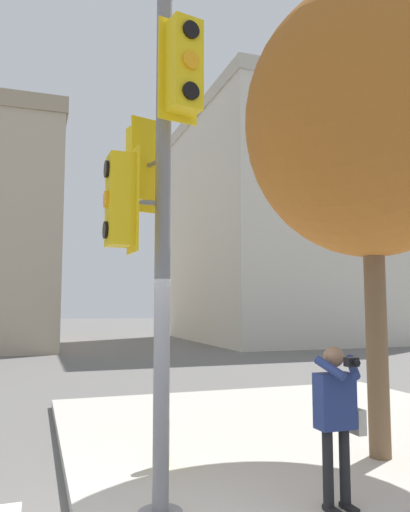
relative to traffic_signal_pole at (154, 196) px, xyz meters
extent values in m
cube|color=#BCB7AD|center=(3.33, 2.85, -3.25)|extent=(8.00, 8.00, 0.16)
cylinder|color=slate|center=(0.09, 0.01, -0.47)|extent=(0.16, 0.16, 5.15)
cylinder|color=slate|center=(0.03, 0.20, 0.40)|extent=(0.12, 0.24, 0.05)
cube|color=yellow|center=(-0.03, 0.43, 0.40)|extent=(0.36, 0.32, 0.90)
cube|color=yellow|center=(0.00, 0.30, 0.40)|extent=(0.41, 0.14, 1.02)
cylinder|color=black|center=(-0.07, 0.56, 0.70)|extent=(0.17, 0.08, 0.17)
cylinder|color=orange|center=(-0.07, 0.56, 0.40)|extent=(0.17, 0.08, 0.17)
cylinder|color=black|center=(-0.07, 0.56, 0.10)|extent=(0.17, 0.08, 0.17)
cylinder|color=slate|center=(0.13, -0.19, 1.20)|extent=(0.10, 0.24, 0.05)
cube|color=yellow|center=(0.18, -0.42, 1.20)|extent=(0.34, 0.30, 0.90)
cube|color=yellow|center=(0.15, -0.30, 1.20)|extent=(0.42, 0.11, 1.02)
cylinder|color=black|center=(0.21, -0.56, 1.50)|extent=(0.17, 0.06, 0.17)
cylinder|color=orange|center=(0.21, -0.56, 1.20)|extent=(0.17, 0.06, 0.17)
cylinder|color=black|center=(0.21, -0.56, 0.90)|extent=(0.17, 0.06, 0.17)
cylinder|color=slate|center=(-0.11, 0.00, -0.07)|extent=(0.24, 0.06, 0.05)
cube|color=yellow|center=(-0.35, -0.01, -0.07)|extent=(0.25, 0.31, 0.90)
cube|color=yellow|center=(-0.22, -0.01, -0.07)|extent=(0.04, 0.42, 1.02)
cylinder|color=black|center=(-0.48, -0.02, 0.23)|extent=(0.04, 0.17, 0.17)
cylinder|color=orange|center=(-0.48, -0.02, -0.07)|extent=(0.04, 0.17, 0.17)
cylinder|color=black|center=(-0.48, -0.02, -0.37)|extent=(0.04, 0.17, 0.17)
cube|color=black|center=(1.79, -0.30, -3.14)|extent=(0.09, 0.24, 0.05)
cube|color=black|center=(1.99, -0.30, -3.14)|extent=(0.09, 0.24, 0.05)
cylinder|color=black|center=(1.79, -0.24, -2.77)|extent=(0.11, 0.11, 0.80)
cylinder|color=black|center=(1.99, -0.24, -2.77)|extent=(0.11, 0.11, 0.80)
cube|color=navy|center=(1.89, -0.24, -2.08)|extent=(0.40, 0.22, 0.57)
sphere|color=#8C664C|center=(1.89, -0.24, -1.63)|extent=(0.22, 0.22, 0.22)
cube|color=black|center=(1.89, -0.55, -1.65)|extent=(0.12, 0.10, 0.09)
cylinder|color=black|center=(1.89, -0.62, -1.65)|extent=(0.06, 0.08, 0.06)
cylinder|color=navy|center=(1.75, -0.38, -1.73)|extent=(0.23, 0.35, 0.23)
cylinder|color=navy|center=(2.02, -0.38, -1.73)|extent=(0.23, 0.35, 0.23)
cube|color=#B7B2A8|center=(2.17, -0.22, -2.32)|extent=(0.10, 0.20, 0.26)
cylinder|color=brown|center=(3.44, 1.07, -1.42)|extent=(0.30, 0.30, 3.48)
ellipsoid|color=#A86023|center=(3.44, 1.07, 1.59)|extent=(3.63, 3.63, 3.99)
cylinder|color=yellow|center=(0.52, 1.64, -2.87)|extent=(0.18, 0.18, 0.59)
sphere|color=yellow|center=(0.52, 1.64, -2.52)|extent=(0.16, 0.16, 0.16)
cylinder|color=yellow|center=(0.52, 1.52, -2.81)|extent=(0.08, 0.06, 0.08)
cube|color=beige|center=(14.39, 23.86, 3.69)|extent=(12.20, 13.23, 14.04)
cube|color=#B2AD9E|center=(14.39, 23.86, 11.11)|extent=(12.40, 13.43, 0.80)
camera|label=1|loc=(-1.11, -4.83, -1.09)|focal=35.00mm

